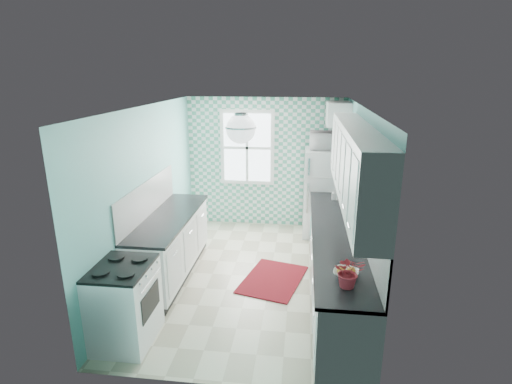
# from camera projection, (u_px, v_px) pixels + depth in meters

# --- Properties ---
(floor) EXTENTS (3.00, 4.40, 0.02)m
(floor) POSITION_uv_depth(u_px,v_px,m) (251.00, 277.00, 6.01)
(floor) COLOR beige
(floor) RESTS_ON ground
(ceiling) EXTENTS (3.00, 4.40, 0.02)m
(ceiling) POSITION_uv_depth(u_px,v_px,m) (250.00, 106.00, 5.27)
(ceiling) COLOR white
(ceiling) RESTS_ON wall_back
(wall_back) EXTENTS (3.00, 0.02, 2.50)m
(wall_back) POSITION_uv_depth(u_px,v_px,m) (265.00, 163.00, 7.74)
(wall_back) COLOR #6DBEB7
(wall_back) RESTS_ON floor
(wall_front) EXTENTS (3.00, 0.02, 2.50)m
(wall_front) POSITION_uv_depth(u_px,v_px,m) (217.00, 271.00, 3.54)
(wall_front) COLOR #6DBEB7
(wall_front) RESTS_ON floor
(wall_left) EXTENTS (0.02, 4.40, 2.50)m
(wall_left) POSITION_uv_depth(u_px,v_px,m) (148.00, 193.00, 5.81)
(wall_left) COLOR #6DBEB7
(wall_left) RESTS_ON floor
(wall_right) EXTENTS (0.02, 4.40, 2.50)m
(wall_right) POSITION_uv_depth(u_px,v_px,m) (359.00, 201.00, 5.47)
(wall_right) COLOR #6DBEB7
(wall_right) RESTS_ON floor
(accent_wall) EXTENTS (3.00, 0.01, 2.50)m
(accent_wall) POSITION_uv_depth(u_px,v_px,m) (265.00, 163.00, 7.72)
(accent_wall) COLOR #4AA587
(accent_wall) RESTS_ON wall_back
(window) EXTENTS (1.04, 0.05, 1.44)m
(window) POSITION_uv_depth(u_px,v_px,m) (247.00, 148.00, 7.65)
(window) COLOR white
(window) RESTS_ON wall_back
(backsplash_right) EXTENTS (0.02, 3.60, 0.51)m
(backsplash_right) POSITION_uv_depth(u_px,v_px,m) (361.00, 215.00, 5.11)
(backsplash_right) COLOR white
(backsplash_right) RESTS_ON wall_right
(backsplash_left) EXTENTS (0.02, 2.15, 0.51)m
(backsplash_left) POSITION_uv_depth(u_px,v_px,m) (148.00, 198.00, 5.75)
(backsplash_left) COLOR white
(backsplash_left) RESTS_ON wall_left
(upper_cabinets_right) EXTENTS (0.33, 3.20, 0.90)m
(upper_cabinets_right) POSITION_uv_depth(u_px,v_px,m) (355.00, 164.00, 4.73)
(upper_cabinets_right) COLOR white
(upper_cabinets_right) RESTS_ON wall_right
(upper_cabinet_fridge) EXTENTS (0.40, 0.74, 0.40)m
(upper_cabinet_fridge) POSITION_uv_depth(u_px,v_px,m) (338.00, 113.00, 6.94)
(upper_cabinet_fridge) COLOR white
(upper_cabinet_fridge) RESTS_ON wall_right
(ceiling_light) EXTENTS (0.34, 0.34, 0.35)m
(ceiling_light) POSITION_uv_depth(u_px,v_px,m) (241.00, 129.00, 4.57)
(ceiling_light) COLOR silver
(ceiling_light) RESTS_ON ceiling
(base_cabinets_right) EXTENTS (0.60, 3.60, 0.90)m
(base_cabinets_right) POSITION_uv_depth(u_px,v_px,m) (335.00, 266.00, 5.35)
(base_cabinets_right) COLOR white
(base_cabinets_right) RESTS_ON floor
(countertop_right) EXTENTS (0.63, 3.60, 0.04)m
(countertop_right) POSITION_uv_depth(u_px,v_px,m) (336.00, 233.00, 5.22)
(countertop_right) COLOR black
(countertop_right) RESTS_ON base_cabinets_right
(base_cabinets_left) EXTENTS (0.60, 2.15, 0.90)m
(base_cabinets_left) POSITION_uv_depth(u_px,v_px,m) (170.00, 247.00, 5.94)
(base_cabinets_left) COLOR white
(base_cabinets_left) RESTS_ON floor
(countertop_left) EXTENTS (0.63, 2.15, 0.04)m
(countertop_left) POSITION_uv_depth(u_px,v_px,m) (169.00, 217.00, 5.80)
(countertop_left) COLOR black
(countertop_left) RESTS_ON base_cabinets_left
(fridge) EXTENTS (0.71, 0.70, 1.62)m
(fridge) POSITION_uv_depth(u_px,v_px,m) (323.00, 193.00, 7.33)
(fridge) COLOR silver
(fridge) RESTS_ON floor
(stove) EXTENTS (0.61, 0.76, 0.91)m
(stove) POSITION_uv_depth(u_px,v_px,m) (125.00, 303.00, 4.45)
(stove) COLOR silver
(stove) RESTS_ON floor
(sink) EXTENTS (0.52, 0.44, 0.53)m
(sink) POSITION_uv_depth(u_px,v_px,m) (334.00, 213.00, 5.95)
(sink) COLOR silver
(sink) RESTS_ON countertop_right
(rug) EXTENTS (1.04, 1.28, 0.02)m
(rug) POSITION_uv_depth(u_px,v_px,m) (273.00, 279.00, 5.89)
(rug) COLOR maroon
(rug) RESTS_ON floor
(dish_towel) EXTENTS (0.09, 0.20, 0.31)m
(dish_towel) POSITION_uv_depth(u_px,v_px,m) (311.00, 228.00, 6.58)
(dish_towel) COLOR #63A29C
(dish_towel) RESTS_ON base_cabinets_right
(fruit_bowl) EXTENTS (0.32, 0.32, 0.06)m
(fruit_bowl) POSITION_uv_depth(u_px,v_px,m) (346.00, 273.00, 4.08)
(fruit_bowl) COLOR silver
(fruit_bowl) RESTS_ON countertop_right
(potted_plant) EXTENTS (0.31, 0.27, 0.33)m
(potted_plant) POSITION_uv_depth(u_px,v_px,m) (349.00, 272.00, 3.84)
(potted_plant) COLOR red
(potted_plant) RESTS_ON countertop_right
(soap_bottle) EXTENTS (0.08, 0.08, 0.17)m
(soap_bottle) POSITION_uv_depth(u_px,v_px,m) (334.00, 195.00, 6.51)
(soap_bottle) COLOR #94B8C8
(soap_bottle) RESTS_ON countertop_right
(microwave) EXTENTS (0.57, 0.39, 0.31)m
(microwave) POSITION_uv_depth(u_px,v_px,m) (326.00, 141.00, 7.05)
(microwave) COLOR white
(microwave) RESTS_ON fridge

